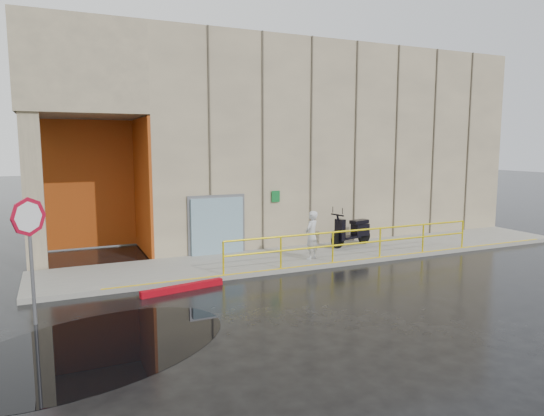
{
  "coord_description": "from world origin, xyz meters",
  "views": [
    {
      "loc": [
        -4.97,
        -10.33,
        4.02
      ],
      "look_at": [
        1.03,
        3.0,
        2.1
      ],
      "focal_mm": 32.0,
      "sensor_mm": 36.0,
      "label": 1
    }
  ],
  "objects_px": {
    "red_curb": "(183,288)",
    "stop_sign": "(30,234)",
    "scooter": "(352,223)",
    "person": "(312,235)"
  },
  "relations": [
    {
      "from": "person",
      "to": "stop_sign",
      "type": "xyz_separation_m",
      "value": [
        -8.39,
        -2.43,
        1.1
      ]
    },
    {
      "from": "stop_sign",
      "to": "red_curb",
      "type": "xyz_separation_m",
      "value": [
        3.63,
        1.14,
        -1.98
      ]
    },
    {
      "from": "stop_sign",
      "to": "red_curb",
      "type": "height_order",
      "value": "stop_sign"
    },
    {
      "from": "person",
      "to": "scooter",
      "type": "distance_m",
      "value": 2.79
    },
    {
      "from": "scooter",
      "to": "stop_sign",
      "type": "bearing_deg",
      "value": -173.54
    },
    {
      "from": "person",
      "to": "red_curb",
      "type": "relative_size",
      "value": 0.69
    },
    {
      "from": "scooter",
      "to": "red_curb",
      "type": "distance_m",
      "value": 7.74
    },
    {
      "from": "red_curb",
      "to": "stop_sign",
      "type": "bearing_deg",
      "value": -162.63
    },
    {
      "from": "scooter",
      "to": "stop_sign",
      "type": "relative_size",
      "value": 0.71
    },
    {
      "from": "person",
      "to": "scooter",
      "type": "bearing_deg",
      "value": 175.1
    }
  ]
}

